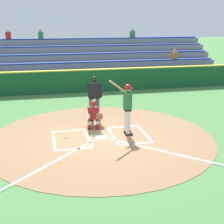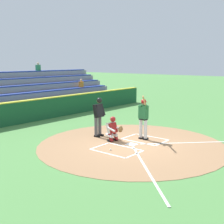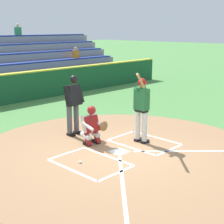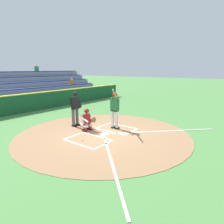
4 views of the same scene
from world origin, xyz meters
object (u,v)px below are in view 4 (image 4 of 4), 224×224
object	(u,v)px
batter	(115,108)
baseball	(82,140)
catcher	(87,119)
plate_umpire	(75,106)

from	to	relation	value
batter	baseball	xyz separation A→B (m)	(2.23, -0.08, -1.06)
catcher	baseball	size ratio (longest dim) A/B	15.27
plate_umpire	baseball	size ratio (longest dim) A/B	25.20
batter	catcher	xyz separation A→B (m)	(1.08, -0.90, -0.51)
catcher	baseball	bearing A→B (deg)	35.42
plate_umpire	batter	bearing A→B (deg)	114.00
catcher	batter	bearing A→B (deg)	140.01
baseball	batter	bearing A→B (deg)	177.85
batter	baseball	bearing A→B (deg)	-2.15
batter	baseball	size ratio (longest dim) A/B	28.76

